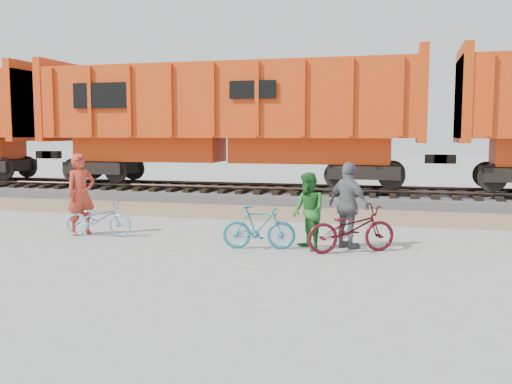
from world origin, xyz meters
TOP-DOWN VIEW (x-y plane):
  - ground at (0.00, 0.00)m, footprint 120.00×120.00m
  - gravel_strip at (0.00, 5.50)m, footprint 120.00×3.00m
  - ballast_bed at (0.00, 9.00)m, footprint 120.00×4.00m
  - track at (0.00, 9.00)m, footprint 120.00×2.60m
  - hopper_car_center at (-2.76, 9.00)m, footprint 14.00×3.13m
  - bicycle_blue at (-3.32, 0.78)m, footprint 1.65×0.75m
  - bicycle_teal at (0.69, 0.28)m, footprint 1.57×0.69m
  - bicycle_maroon at (2.58, 0.42)m, footprint 1.93×1.43m
  - person_solo at (-3.82, 0.88)m, footprint 0.77×0.84m
  - person_man at (1.69, 0.48)m, footprint 0.95×0.99m
  - person_woman at (2.48, 0.82)m, footprint 1.11×1.00m

SIDE VIEW (x-z plane):
  - ground at x=0.00m, z-range 0.00..0.00m
  - gravel_strip at x=0.00m, z-range 0.00..0.02m
  - ballast_bed at x=0.00m, z-range 0.00..0.30m
  - bicycle_blue at x=-3.32m, z-range 0.00..0.84m
  - bicycle_teal at x=0.69m, z-range 0.00..0.91m
  - track at x=0.00m, z-range 0.35..0.59m
  - bicycle_maroon at x=2.58m, z-range 0.00..0.97m
  - person_man at x=1.69m, z-range 0.00..1.61m
  - person_woman at x=2.48m, z-range 0.00..1.82m
  - person_solo at x=-3.82m, z-range 0.00..1.92m
  - hopper_car_center at x=-2.76m, z-range 0.68..5.33m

